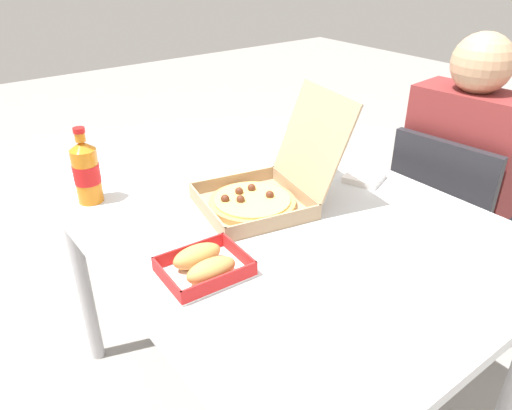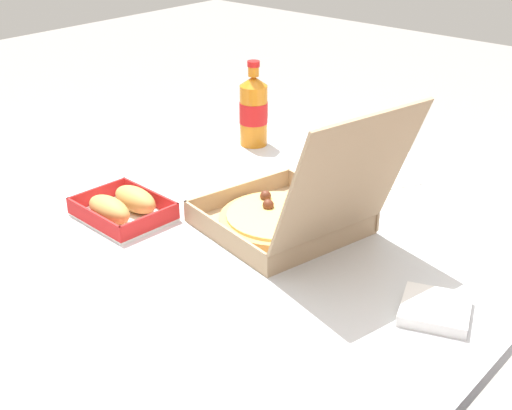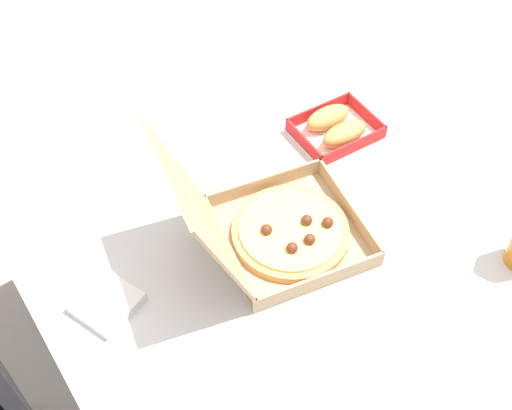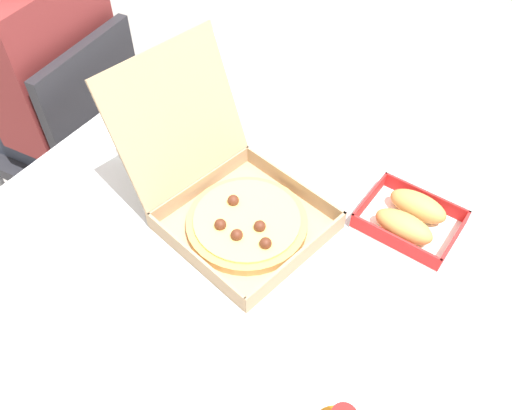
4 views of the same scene
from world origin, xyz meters
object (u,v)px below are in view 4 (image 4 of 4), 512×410
at_px(pizza_box_open, 235,205).
at_px(paper_menu, 131,355).
at_px(bread_side_box, 410,218).
at_px(diner_person, 43,76).
at_px(napkin_pile, 127,137).
at_px(chair, 78,138).

relative_size(pizza_box_open, paper_menu, 2.06).
bearing_deg(bread_side_box, pizza_box_open, 120.05).
xyz_separation_m(pizza_box_open, paper_menu, (-0.34, -0.02, -0.04)).
distance_m(diner_person, pizza_box_open, 0.80).
height_order(diner_person, napkin_pile, diner_person).
distance_m(chair, pizza_box_open, 0.79).
relative_size(pizza_box_open, napkin_pile, 3.93).
relative_size(chair, paper_menu, 3.95).
relative_size(diner_person, bread_side_box, 5.81).
relative_size(paper_menu, napkin_pile, 1.91).
height_order(pizza_box_open, paper_menu, pizza_box_open).
height_order(bread_side_box, napkin_pile, bread_side_box).
height_order(chair, pizza_box_open, pizza_box_open).
xyz_separation_m(chair, diner_person, (-0.01, 0.06, 0.21)).
distance_m(diner_person, paper_menu, 0.95).
xyz_separation_m(diner_person, paper_menu, (-0.51, -0.80, 0.04)).
xyz_separation_m(paper_menu, napkin_pile, (0.41, 0.38, 0.01)).
distance_m(paper_menu, napkin_pile, 0.56).
xyz_separation_m(chair, paper_menu, (-0.51, -0.74, 0.24)).
bearing_deg(napkin_pile, diner_person, 76.56).
bearing_deg(chair, diner_person, 95.93).
relative_size(diner_person, napkin_pile, 10.46).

